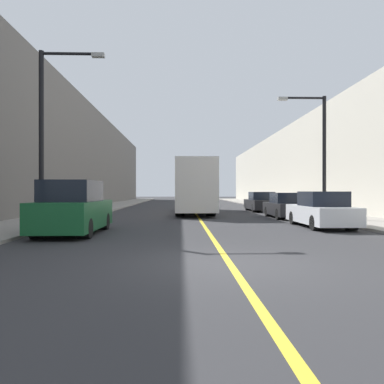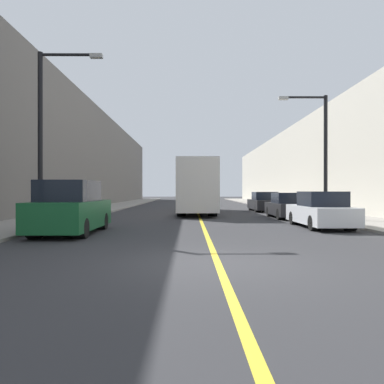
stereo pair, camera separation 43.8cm
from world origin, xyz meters
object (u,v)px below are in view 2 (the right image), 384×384
object	(u,v)px
street_lamp_left	(46,127)
bus	(196,187)
car_right_near	(321,211)
car_right_mid	(288,207)
car_right_far	(264,203)
parked_suv_left	(71,209)
street_lamp_right	(321,147)

from	to	relation	value
street_lamp_left	bus	bearing A→B (deg)	62.16
car_right_near	car_right_mid	distance (m)	5.57
bus	car_right_far	distance (m)	5.81
parked_suv_left	car_right_near	bearing A→B (deg)	12.57
car_right_near	street_lamp_left	size ratio (longest dim) A/B	0.64
bus	car_right_far	size ratio (longest dim) A/B	2.55
parked_suv_left	car_right_mid	world-z (taller)	parked_suv_left
car_right_near	street_lamp_left	distance (m)	12.01
car_right_near	street_lamp_left	bearing A→B (deg)	-175.23
street_lamp_left	street_lamp_right	distance (m)	13.63
street_lamp_right	parked_suv_left	bearing A→B (deg)	-152.26
street_lamp_right	car_right_mid	bearing A→B (deg)	125.05
car_right_far	street_lamp_right	xyz separation A→B (m)	(1.19, -9.11, 3.23)
parked_suv_left	bus	bearing A→B (deg)	69.70
parked_suv_left	car_right_far	bearing A→B (deg)	55.98
car_right_far	street_lamp_right	size ratio (longest dim) A/B	0.71
parked_suv_left	street_lamp_left	world-z (taller)	street_lamp_left
parked_suv_left	car_right_mid	distance (m)	12.78
parked_suv_left	street_lamp_left	bearing A→B (deg)	137.42
bus	car_right_mid	bearing A→B (deg)	-45.43
car_right_far	street_lamp_left	bearing A→B (deg)	-130.00
street_lamp_left	car_right_mid	bearing A→B (deg)	29.54
car_right_far	car_right_near	bearing A→B (deg)	-90.63
parked_suv_left	car_right_mid	size ratio (longest dim) A/B	1.10
bus	street_lamp_right	bearing A→B (deg)	-47.61
car_right_near	street_lamp_right	world-z (taller)	street_lamp_right
car_right_mid	street_lamp_right	xyz separation A→B (m)	(1.28, -1.82, 3.24)
bus	car_right_far	world-z (taller)	bus
car_right_mid	street_lamp_left	size ratio (longest dim) A/B	0.61
bus	parked_suv_left	bearing A→B (deg)	-110.30
car_right_near	street_lamp_right	xyz separation A→B (m)	(1.34, 3.75, 3.21)
parked_suv_left	street_lamp_left	size ratio (longest dim) A/B	0.67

